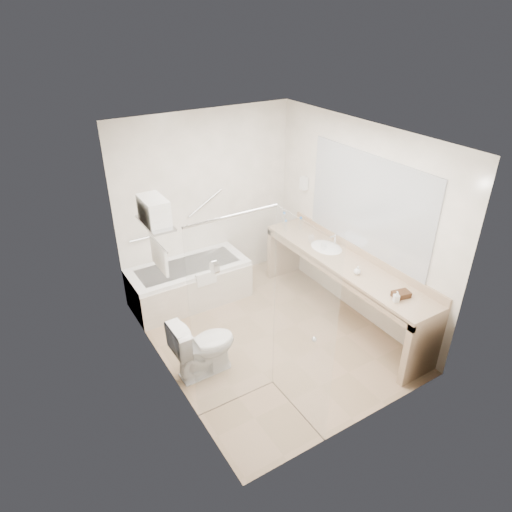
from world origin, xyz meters
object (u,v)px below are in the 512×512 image
vanity_counter (343,275)px  water_bottle_left (301,224)px  amenity_basket (401,294)px  bathtub (190,283)px  toilet (204,346)px

vanity_counter → water_bottle_left: water_bottle_left is taller
amenity_basket → bathtub: bearing=123.0°
amenity_basket → toilet: bearing=154.5°
amenity_basket → water_bottle_left: (0.08, 1.95, 0.06)m
toilet → vanity_counter: bearing=-91.0°
bathtub → water_bottle_left: (1.59, -0.37, 0.66)m
bathtub → water_bottle_left: water_bottle_left is taller
toilet → amenity_basket: 2.23m
vanity_counter → water_bottle_left: 1.06m
bathtub → toilet: (-0.45, -1.39, 0.08)m
vanity_counter → toilet: bearing=180.0°
bathtub → vanity_counter: size_ratio=0.59×
toilet → water_bottle_left: (2.04, 1.02, 0.58)m
bathtub → amenity_basket: bearing=-57.0°
toilet → amenity_basket: bearing=-116.4°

